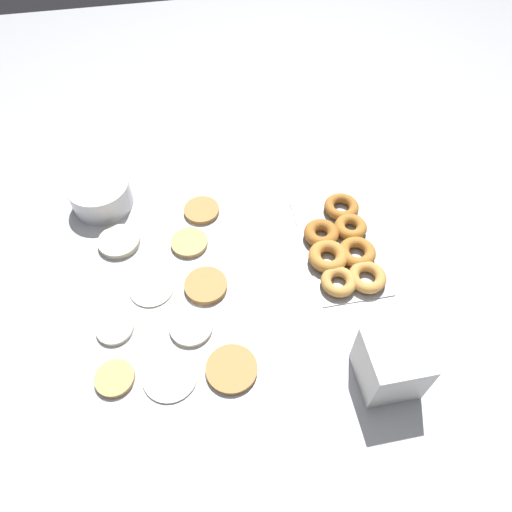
% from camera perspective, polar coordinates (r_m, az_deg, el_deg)
% --- Properties ---
extents(ground_plane, '(3.00, 3.00, 0.00)m').
position_cam_1_polar(ground_plane, '(1.12, -4.59, -2.81)').
color(ground_plane, '#B2B5BA').
extents(pancake_0, '(0.11, 0.11, 0.01)m').
position_cam_1_polar(pancake_0, '(1.12, -12.91, -4.10)').
color(pancake_0, beige).
rests_on(pancake_0, ground_plane).
extents(pancake_1, '(0.10, 0.10, 0.01)m').
position_cam_1_polar(pancake_1, '(1.05, -8.10, -8.78)').
color(pancake_1, beige).
rests_on(pancake_1, ground_plane).
extents(pancake_2, '(0.12, 0.12, 0.01)m').
position_cam_1_polar(pancake_2, '(1.01, -10.69, -14.50)').
color(pancake_2, silver).
rests_on(pancake_2, ground_plane).
extents(pancake_3, '(0.11, 0.11, 0.01)m').
position_cam_1_polar(pancake_3, '(1.00, -3.06, -13.92)').
color(pancake_3, '#B27F42').
rests_on(pancake_3, ground_plane).
extents(pancake_4, '(0.09, 0.09, 0.01)m').
position_cam_1_polar(pancake_4, '(1.19, -8.33, 1.67)').
color(pancake_4, tan).
rests_on(pancake_4, ground_plane).
extents(pancake_5, '(0.11, 0.11, 0.02)m').
position_cam_1_polar(pancake_5, '(1.22, -16.73, 1.74)').
color(pancake_5, beige).
rests_on(pancake_5, ground_plane).
extents(pancake_6, '(0.10, 0.10, 0.01)m').
position_cam_1_polar(pancake_6, '(1.10, -6.28, -3.68)').
color(pancake_6, '#B27F42').
rests_on(pancake_6, ground_plane).
extents(pancake_7, '(0.08, 0.08, 0.01)m').
position_cam_1_polar(pancake_7, '(1.03, -17.24, -14.40)').
color(pancake_7, tan).
rests_on(pancake_7, ground_plane).
extents(pancake_8, '(0.10, 0.10, 0.01)m').
position_cam_1_polar(pancake_8, '(1.25, -6.81, 5.69)').
color(pancake_8, '#B27F42').
rests_on(pancake_8, ground_plane).
extents(pancake_9, '(0.08, 0.08, 0.01)m').
position_cam_1_polar(pancake_9, '(1.09, -17.22, -8.66)').
color(pancake_9, silver).
rests_on(pancake_9, ground_plane).
extents(donut_tray, '(0.34, 0.18, 0.04)m').
position_cam_1_polar(donut_tray, '(1.17, 10.65, 1.23)').
color(donut_tray, '#93969B').
rests_on(donut_tray, ground_plane).
extents(batter_bowl, '(0.16, 0.16, 0.07)m').
position_cam_1_polar(batter_bowl, '(1.31, -18.82, 7.28)').
color(batter_bowl, white).
rests_on(batter_bowl, ground_plane).
extents(container_stack, '(0.12, 0.12, 0.13)m').
position_cam_1_polar(container_stack, '(0.97, 16.52, -12.83)').
color(container_stack, white).
rests_on(container_stack, ground_plane).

